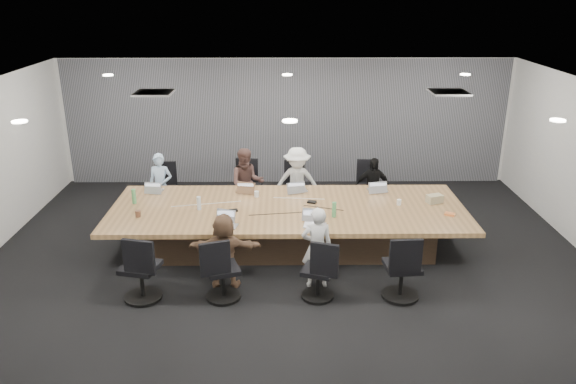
{
  "coord_description": "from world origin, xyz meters",
  "views": [
    {
      "loc": [
        -0.09,
        -8.33,
        4.3
      ],
      "look_at": [
        0.0,
        0.4,
        1.05
      ],
      "focal_mm": 35.0,
      "sensor_mm": 36.0,
      "label": 1
    }
  ],
  "objects_px": {
    "chair_5": "(223,274)",
    "laptop_6": "(315,225)",
    "laptop_0": "(154,191)",
    "chair_0": "(165,193)",
    "chair_2": "(296,192)",
    "chair_1": "(248,190)",
    "chair_3": "(369,191)",
    "laptop_5": "(227,226)",
    "chair_6": "(318,275)",
    "bottle_green_right": "(334,210)",
    "laptop_2": "(298,190)",
    "person_6": "(317,248)",
    "conference_table": "(288,225)",
    "stapler": "(308,219)",
    "chair_4": "(141,272)",
    "snack_packet": "(450,214)",
    "person_5": "(224,251)",
    "chair_7": "(402,271)",
    "person_2": "(297,183)",
    "bottle_green_left": "(134,196)",
    "person_1": "(247,183)",
    "laptop_3": "(377,190)",
    "canvas_bag": "(435,199)",
    "bottle_clear": "(199,203)",
    "person_0": "(161,186)",
    "mug_brown": "(138,214)",
    "person_3": "(372,187)"
  },
  "relations": [
    {
      "from": "chair_5",
      "to": "laptop_6",
      "type": "relative_size",
      "value": 2.3
    },
    {
      "from": "chair_5",
      "to": "laptop_0",
      "type": "xyz_separation_m",
      "value": [
        -1.48,
        2.5,
        0.35
      ]
    },
    {
      "from": "chair_0",
      "to": "chair_2",
      "type": "bearing_deg",
      "value": 176.8
    },
    {
      "from": "chair_1",
      "to": "laptop_0",
      "type": "relative_size",
      "value": 2.71
    },
    {
      "from": "chair_3",
      "to": "laptop_5",
      "type": "bearing_deg",
      "value": 50.11
    },
    {
      "from": "chair_6",
      "to": "bottle_green_right",
      "type": "bearing_deg",
      "value": 94.13
    },
    {
      "from": "chair_6",
      "to": "laptop_2",
      "type": "relative_size",
      "value": 2.23
    },
    {
      "from": "person_6",
      "to": "laptop_6",
      "type": "xyz_separation_m",
      "value": [
        0.0,
        0.55,
        0.11
      ]
    },
    {
      "from": "conference_table",
      "to": "stapler",
      "type": "bearing_deg",
      "value": -61.3
    },
    {
      "from": "chair_4",
      "to": "bottle_green_right",
      "type": "height_order",
      "value": "bottle_green_right"
    },
    {
      "from": "chair_6",
      "to": "snack_packet",
      "type": "height_order",
      "value": "snack_packet"
    },
    {
      "from": "chair_1",
      "to": "person_5",
      "type": "height_order",
      "value": "person_5"
    },
    {
      "from": "laptop_5",
      "to": "person_6",
      "type": "height_order",
      "value": "person_6"
    },
    {
      "from": "chair_7",
      "to": "bottle_green_right",
      "type": "relative_size",
      "value": 3.35
    },
    {
      "from": "chair_2",
      "to": "person_2",
      "type": "distance_m",
      "value": 0.48
    },
    {
      "from": "chair_2",
      "to": "chair_3",
      "type": "bearing_deg",
      "value": -170.12
    },
    {
      "from": "laptop_0",
      "to": "bottle_green_left",
      "type": "relative_size",
      "value": 1.2
    },
    {
      "from": "person_1",
      "to": "laptop_3",
      "type": "distance_m",
      "value": 2.49
    },
    {
      "from": "person_6",
      "to": "bottle_green_left",
      "type": "bearing_deg",
      "value": -31.14
    },
    {
      "from": "laptop_0",
      "to": "laptop_6",
      "type": "distance_m",
      "value": 3.27
    },
    {
      "from": "stapler",
      "to": "canvas_bag",
      "type": "relative_size",
      "value": 0.62
    },
    {
      "from": "chair_0",
      "to": "chair_5",
      "type": "distance_m",
      "value": 3.71
    },
    {
      "from": "chair_2",
      "to": "laptop_5",
      "type": "distance_m",
      "value": 2.77
    },
    {
      "from": "chair_2",
      "to": "person_1",
      "type": "height_order",
      "value": "person_1"
    },
    {
      "from": "chair_7",
      "to": "bottle_green_right",
      "type": "xyz_separation_m",
      "value": [
        -0.88,
        1.27,
        0.44
      ]
    },
    {
      "from": "chair_3",
      "to": "chair_1",
      "type": "bearing_deg",
      "value": 6.27
    },
    {
      "from": "bottle_clear",
      "to": "laptop_6",
      "type": "bearing_deg",
      "value": -20.35
    },
    {
      "from": "laptop_0",
      "to": "bottle_green_left",
      "type": "height_order",
      "value": "bottle_green_left"
    },
    {
      "from": "person_0",
      "to": "laptop_6",
      "type": "bearing_deg",
      "value": -31.07
    },
    {
      "from": "chair_5",
      "to": "bottle_green_left",
      "type": "distance_m",
      "value": 2.59
    },
    {
      "from": "chair_5",
      "to": "mug_brown",
      "type": "bearing_deg",
      "value": 120.15
    },
    {
      "from": "laptop_3",
      "to": "laptop_5",
      "type": "height_order",
      "value": "same"
    },
    {
      "from": "laptop_3",
      "to": "mug_brown",
      "type": "relative_size",
      "value": 3.18
    },
    {
      "from": "laptop_3",
      "to": "bottle_green_right",
      "type": "relative_size",
      "value": 1.35
    },
    {
      "from": "canvas_bag",
      "to": "chair_4",
      "type": "bearing_deg",
      "value": -158.01
    },
    {
      "from": "chair_4",
      "to": "bottle_clear",
      "type": "bearing_deg",
      "value": 82.29
    },
    {
      "from": "person_3",
      "to": "person_2",
      "type": "bearing_deg",
      "value": 178.36
    },
    {
      "from": "person_3",
      "to": "bottle_green_left",
      "type": "distance_m",
      "value": 4.46
    },
    {
      "from": "chair_7",
      "to": "mug_brown",
      "type": "xyz_separation_m",
      "value": [
        -4.07,
        1.3,
        0.37
      ]
    },
    {
      "from": "conference_table",
      "to": "canvas_bag",
      "type": "xyz_separation_m",
      "value": [
        2.54,
        0.18,
        0.41
      ]
    },
    {
      "from": "bottle_green_left",
      "to": "snack_packet",
      "type": "height_order",
      "value": "bottle_green_left"
    },
    {
      "from": "person_0",
      "to": "person_2",
      "type": "bearing_deg",
      "value": 5.94
    },
    {
      "from": "bottle_clear",
      "to": "snack_packet",
      "type": "height_order",
      "value": "bottle_clear"
    },
    {
      "from": "bottle_green_right",
      "to": "mug_brown",
      "type": "xyz_separation_m",
      "value": [
        -3.19,
        0.04,
        -0.07
      ]
    },
    {
      "from": "laptop_3",
      "to": "chair_2",
      "type": "bearing_deg",
      "value": -39.25
    },
    {
      "from": "laptop_0",
      "to": "canvas_bag",
      "type": "height_order",
      "value": "canvas_bag"
    },
    {
      "from": "mug_brown",
      "to": "snack_packet",
      "type": "height_order",
      "value": "mug_brown"
    },
    {
      "from": "person_6",
      "to": "conference_table",
      "type": "bearing_deg",
      "value": -77.21
    },
    {
      "from": "chair_5",
      "to": "laptop_3",
      "type": "bearing_deg",
      "value": 25.19
    },
    {
      "from": "canvas_bag",
      "to": "laptop_2",
      "type": "bearing_deg",
      "value": 165.26
    }
  ]
}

